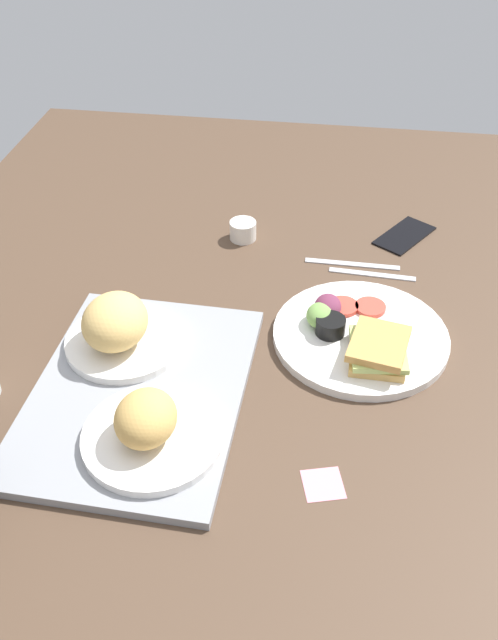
{
  "coord_description": "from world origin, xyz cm",
  "views": [
    {
      "loc": [
        -88.77,
        -10.12,
        79.28
      ],
      "look_at": [
        2.0,
        3.0,
        4.0
      ],
      "focal_mm": 38.58,
      "sensor_mm": 36.0,
      "label": 1
    }
  ],
  "objects_px": {
    "bread_plate_near": "(149,427)",
    "bread_plate_far": "(118,328)",
    "serving_tray": "(139,392)",
    "fork": "(372,274)",
    "plate_with_salad": "(358,335)",
    "espresso_cup": "(243,230)",
    "cell_phone": "(405,235)",
    "knife": "(352,264)",
    "sticky_note": "(323,484)"
  },
  "relations": [
    {
      "from": "espresso_cup",
      "to": "plate_with_salad",
      "type": "bearing_deg",
      "value": -140.48
    },
    {
      "from": "serving_tray",
      "to": "bread_plate_near",
      "type": "height_order",
      "value": "bread_plate_near"
    },
    {
      "from": "serving_tray",
      "to": "sticky_note",
      "type": "xyz_separation_m",
      "value": [
        -0.13,
        -0.3,
        -0.01
      ]
    },
    {
      "from": "plate_with_salad",
      "to": "knife",
      "type": "distance_m",
      "value": 0.24
    },
    {
      "from": "fork",
      "to": "cell_phone",
      "type": "relative_size",
      "value": 1.18
    },
    {
      "from": "serving_tray",
      "to": "plate_with_salad",
      "type": "bearing_deg",
      "value": -62.15
    },
    {
      "from": "knife",
      "to": "fork",
      "type": "bearing_deg",
      "value": 143.92
    },
    {
      "from": "knife",
      "to": "bread_plate_far",
      "type": "bearing_deg",
      "value": 41.01
    },
    {
      "from": "serving_tray",
      "to": "plate_with_salad",
      "type": "relative_size",
      "value": 1.47
    },
    {
      "from": "espresso_cup",
      "to": "sticky_note",
      "type": "distance_m",
      "value": 0.65
    },
    {
      "from": "bread_plate_far",
      "to": "cell_phone",
      "type": "height_order",
      "value": "bread_plate_far"
    },
    {
      "from": "bread_plate_near",
      "to": "plate_with_salad",
      "type": "relative_size",
      "value": 0.68
    },
    {
      "from": "plate_with_salad",
      "to": "knife",
      "type": "xyz_separation_m",
      "value": [
        0.24,
        0.02,
        -0.01
      ]
    },
    {
      "from": "cell_phone",
      "to": "sticky_note",
      "type": "bearing_deg",
      "value": -157.44
    },
    {
      "from": "fork",
      "to": "espresso_cup",
      "type": "bearing_deg",
      "value": -15.98
    },
    {
      "from": "serving_tray",
      "to": "bread_plate_far",
      "type": "distance_m",
      "value": 0.12
    },
    {
      "from": "espresso_cup",
      "to": "sticky_note",
      "type": "relative_size",
      "value": 1.0
    },
    {
      "from": "sticky_note",
      "to": "fork",
      "type": "bearing_deg",
      "value": -7.16
    },
    {
      "from": "espresso_cup",
      "to": "fork",
      "type": "xyz_separation_m",
      "value": [
        -0.1,
        -0.27,
        -0.02
      ]
    },
    {
      "from": "plate_with_salad",
      "to": "knife",
      "type": "height_order",
      "value": "plate_with_salad"
    },
    {
      "from": "fork",
      "to": "sticky_note",
      "type": "height_order",
      "value": "fork"
    },
    {
      "from": "espresso_cup",
      "to": "cell_phone",
      "type": "distance_m",
      "value": 0.35
    },
    {
      "from": "serving_tray",
      "to": "fork",
      "type": "bearing_deg",
      "value": -43.46
    },
    {
      "from": "fork",
      "to": "sticky_note",
      "type": "distance_m",
      "value": 0.53
    },
    {
      "from": "knife",
      "to": "bread_plate_near",
      "type": "bearing_deg",
      "value": 62.42
    },
    {
      "from": "bread_plate_near",
      "to": "serving_tray",
      "type": "bearing_deg",
      "value": 24.72
    },
    {
      "from": "bread_plate_far",
      "to": "knife",
      "type": "bearing_deg",
      "value": -49.78
    },
    {
      "from": "cell_phone",
      "to": "knife",
      "type": "bearing_deg",
      "value": 172.45
    },
    {
      "from": "bread_plate_near",
      "to": "bread_plate_far",
      "type": "xyz_separation_m",
      "value": [
        0.2,
        0.1,
        0.01
      ]
    },
    {
      "from": "bread_plate_far",
      "to": "cell_phone",
      "type": "distance_m",
      "value": 0.67
    },
    {
      "from": "bread_plate_near",
      "to": "sticky_note",
      "type": "distance_m",
      "value": 0.26
    },
    {
      "from": "fork",
      "to": "cell_phone",
      "type": "bearing_deg",
      "value": -110.61
    },
    {
      "from": "sticky_note",
      "to": "cell_phone",
      "type": "bearing_deg",
      "value": -11.17
    },
    {
      "from": "knife",
      "to": "cell_phone",
      "type": "bearing_deg",
      "value": -130.48
    },
    {
      "from": "serving_tray",
      "to": "fork",
      "type": "relative_size",
      "value": 2.65
    },
    {
      "from": "espresso_cup",
      "to": "sticky_note",
      "type": "xyz_separation_m",
      "value": [
        -0.62,
        -0.21,
        -0.02
      ]
    },
    {
      "from": "bread_plate_far",
      "to": "sticky_note",
      "type": "relative_size",
      "value": 3.62
    },
    {
      "from": "bread_plate_near",
      "to": "plate_with_salad",
      "type": "distance_m",
      "value": 0.41
    },
    {
      "from": "knife",
      "to": "serving_tray",
      "type": "bearing_deg",
      "value": 52.69
    },
    {
      "from": "sticky_note",
      "to": "bread_plate_far",
      "type": "bearing_deg",
      "value": 57.68
    },
    {
      "from": "bread_plate_near",
      "to": "bread_plate_far",
      "type": "distance_m",
      "value": 0.22
    },
    {
      "from": "bread_plate_far",
      "to": "plate_with_salad",
      "type": "bearing_deg",
      "value": -77.58
    },
    {
      "from": "bread_plate_far",
      "to": "knife",
      "type": "height_order",
      "value": "bread_plate_far"
    },
    {
      "from": "fork",
      "to": "knife",
      "type": "distance_m",
      "value": 0.05
    },
    {
      "from": "bread_plate_near",
      "to": "sticky_note",
      "type": "bearing_deg",
      "value": -96.91
    },
    {
      "from": "espresso_cup",
      "to": "cell_phone",
      "type": "bearing_deg",
      "value": -80.47
    },
    {
      "from": "serving_tray",
      "to": "fork",
      "type": "height_order",
      "value": "serving_tray"
    },
    {
      "from": "bread_plate_near",
      "to": "bread_plate_far",
      "type": "height_order",
      "value": "bread_plate_far"
    },
    {
      "from": "bread_plate_near",
      "to": "cell_phone",
      "type": "height_order",
      "value": "bread_plate_near"
    },
    {
      "from": "bread_plate_near",
      "to": "bread_plate_far",
      "type": "relative_size",
      "value": 1.04
    }
  ]
}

